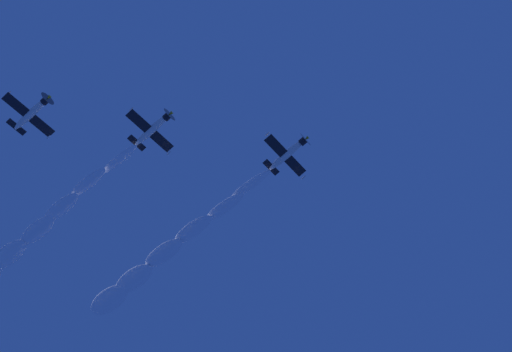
{
  "coord_description": "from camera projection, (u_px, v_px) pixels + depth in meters",
  "views": [
    {
      "loc": [
        20.74,
        17.31,
        1.97
      ],
      "look_at": [
        0.46,
        -10.57,
        80.8
      ],
      "focal_mm": 41.81,
      "sensor_mm": 36.0,
      "label": 1
    }
  ],
  "objects": [
    {
      "name": "smoke_trail_left_wingman",
      "position": [
        24.0,
        242.0,
        87.93
      ],
      "size": [
        10.8,
        34.79,
        6.4
      ],
      "color": "white"
    },
    {
      "name": "airplane_right_wingman",
      "position": [
        32.0,
        113.0,
        83.62
      ],
      "size": [
        8.18,
        7.42,
        2.71
      ],
      "color": "silver"
    },
    {
      "name": "airplane_left_wingman",
      "position": [
        153.0,
        129.0,
        84.02
      ],
      "size": [
        8.13,
        7.41,
        3.04
      ],
      "color": "silver"
    },
    {
      "name": "airplane_lead",
      "position": [
        288.0,
        154.0,
        84.16
      ],
      "size": [
        8.16,
        7.41,
        2.91
      ],
      "color": "silver"
    },
    {
      "name": "smoke_trail_lead",
      "position": [
        151.0,
        265.0,
        87.78
      ],
      "size": [
        11.03,
        34.37,
        6.72
      ],
      "color": "white"
    }
  ]
}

